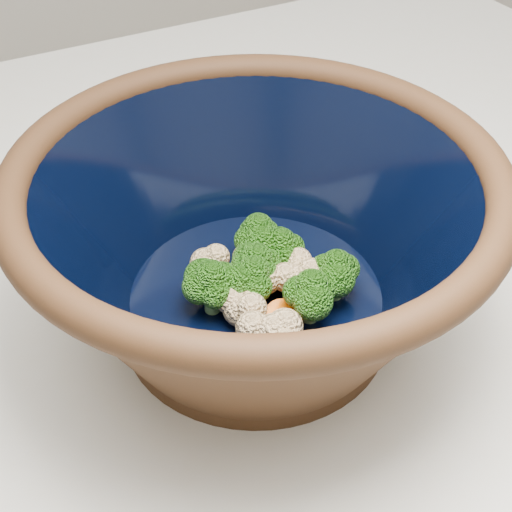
% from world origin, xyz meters
% --- Properties ---
extents(mixing_bowl, '(0.47, 0.47, 0.17)m').
position_xyz_m(mixing_bowl, '(-0.11, -0.03, 0.99)').
color(mixing_bowl, black).
rests_on(mixing_bowl, counter).
extents(vegetable_pile, '(0.14, 0.15, 0.05)m').
position_xyz_m(vegetable_pile, '(-0.10, -0.04, 0.96)').
color(vegetable_pile, '#608442').
rests_on(vegetable_pile, mixing_bowl).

